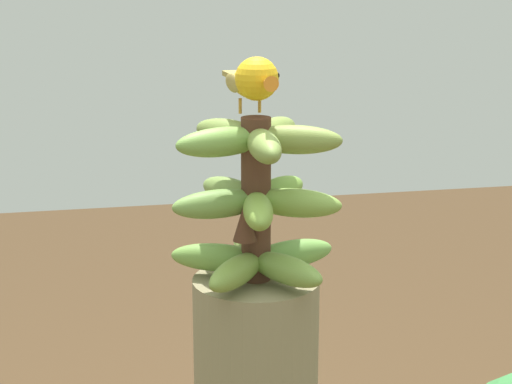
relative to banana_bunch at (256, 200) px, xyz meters
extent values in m
cylinder|color=#4C2D1E|center=(0.00, 0.00, 0.00)|extent=(0.04, 0.04, 0.25)
ellipsoid|color=#6D9D41|center=(0.02, 0.06, -0.09)|extent=(0.09, 0.15, 0.04)
ellipsoid|color=olive|center=(-0.05, 0.04, -0.09)|extent=(0.14, 0.12, 0.04)
ellipsoid|color=olive|center=(-0.05, -0.03, -0.09)|extent=(0.14, 0.11, 0.04)
ellipsoid|color=#6CA246|center=(0.02, -0.06, -0.09)|extent=(0.08, 0.15, 0.04)
ellipsoid|color=olive|center=(0.06, 0.00, -0.09)|extent=(0.15, 0.05, 0.04)
ellipsoid|color=olive|center=(-0.01, 0.06, 0.00)|extent=(0.07, 0.15, 0.04)
ellipsoid|color=olive|center=(-0.06, 0.01, 0.00)|extent=(0.15, 0.06, 0.04)
ellipsoid|color=olive|center=(-0.03, -0.05, 0.00)|extent=(0.10, 0.15, 0.04)
ellipsoid|color=#71A03B|center=(0.04, -0.04, 0.00)|extent=(0.13, 0.13, 0.04)
ellipsoid|color=olive|center=(0.05, 0.03, 0.00)|extent=(0.15, 0.10, 0.04)
ellipsoid|color=olive|center=(-0.06, 0.00, 0.09)|extent=(0.14, 0.05, 0.04)
ellipsoid|color=olive|center=(-0.02, -0.05, 0.09)|extent=(0.09, 0.15, 0.04)
ellipsoid|color=olive|center=(0.05, -0.04, 0.09)|extent=(0.14, 0.12, 0.04)
ellipsoid|color=olive|center=(0.05, 0.03, 0.09)|extent=(0.14, 0.12, 0.04)
ellipsoid|color=#719E43|center=(-0.02, 0.05, 0.09)|extent=(0.08, 0.15, 0.04)
cone|color=#4C2D1E|center=(-0.03, 0.02, -0.02)|extent=(0.04, 0.04, 0.06)
cylinder|color=#C68933|center=(0.04, 0.02, 0.14)|extent=(0.01, 0.00, 0.02)
cylinder|color=#C68933|center=(0.04, -0.01, 0.14)|extent=(0.01, 0.00, 0.02)
ellipsoid|color=gold|center=(0.04, 0.00, 0.17)|extent=(0.10, 0.06, 0.05)
ellipsoid|color=olive|center=(0.04, 0.03, 0.17)|extent=(0.08, 0.01, 0.03)
ellipsoid|color=olive|center=(0.05, -0.02, 0.17)|extent=(0.08, 0.01, 0.03)
cube|color=olive|center=(0.12, 0.01, 0.17)|extent=(0.07, 0.03, 0.01)
sphere|color=gold|center=(-0.01, 0.00, 0.18)|extent=(0.06, 0.06, 0.06)
sphere|color=black|center=(-0.01, -0.03, 0.19)|extent=(0.01, 0.01, 0.01)
cone|color=orange|center=(-0.05, -0.01, 0.18)|extent=(0.04, 0.03, 0.02)
camera|label=1|loc=(-1.25, 0.26, 0.35)|focal=61.79mm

